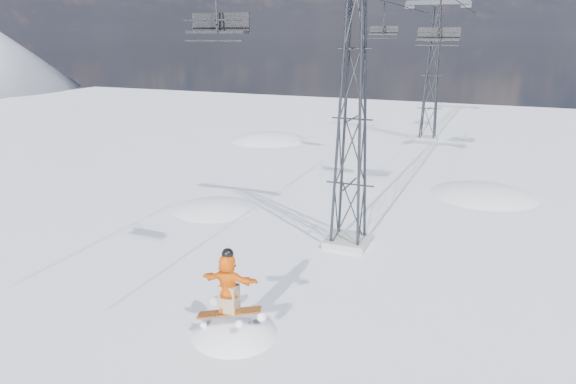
{
  "coord_description": "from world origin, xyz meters",
  "views": [
    {
      "loc": [
        6.22,
        -12.14,
        8.76
      ],
      "look_at": [
        -0.17,
        3.51,
        3.56
      ],
      "focal_mm": 32.0,
      "sensor_mm": 36.0,
      "label": 1
    }
  ],
  "objects_px": {
    "lift_chair_near": "(218,25)",
    "lift_tower_near": "(352,120)",
    "snowboarder_jump": "(236,378)",
    "lift_tower_far": "(432,76)"
  },
  "relations": [
    {
      "from": "lift_chair_near",
      "to": "lift_tower_near",
      "type": "bearing_deg",
      "value": 71.93
    },
    {
      "from": "lift_tower_near",
      "to": "lift_chair_near",
      "type": "bearing_deg",
      "value": -108.07
    },
    {
      "from": "lift_tower_near",
      "to": "snowboarder_jump",
      "type": "relative_size",
      "value": 1.66
    },
    {
      "from": "lift_tower_near",
      "to": "lift_chair_near",
      "type": "relative_size",
      "value": 5.01
    },
    {
      "from": "snowboarder_jump",
      "to": "lift_tower_near",
      "type": "bearing_deg",
      "value": 81.02
    },
    {
      "from": "lift_tower_far",
      "to": "snowboarder_jump",
      "type": "relative_size",
      "value": 1.66
    },
    {
      "from": "snowboarder_jump",
      "to": "lift_chair_near",
      "type": "relative_size",
      "value": 3.02
    },
    {
      "from": "lift_tower_near",
      "to": "lift_chair_near",
      "type": "distance_m",
      "value": 7.93
    },
    {
      "from": "lift_tower_near",
      "to": "lift_tower_far",
      "type": "distance_m",
      "value": 25.0
    },
    {
      "from": "lift_tower_far",
      "to": "snowboarder_jump",
      "type": "height_order",
      "value": "lift_tower_far"
    }
  ]
}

